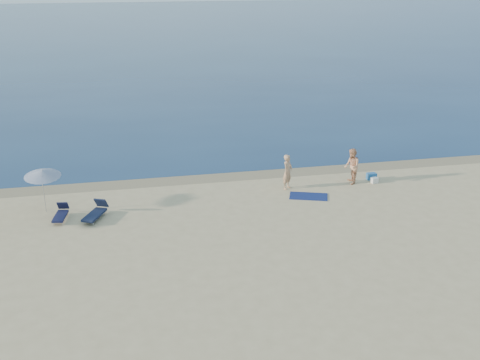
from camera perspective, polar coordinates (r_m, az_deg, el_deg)
name	(u,v)px	position (r m, az deg, el deg)	size (l,w,h in m)	color
sea	(143,29)	(111.62, -9.17, 13.98)	(240.00, 160.00, 0.01)	#0C254B
wet_sand_strip	(235,176)	(32.83, -0.44, 0.39)	(240.00, 1.60, 0.00)	#847254
person_left	(288,172)	(30.82, 4.54, 0.78)	(0.66, 0.43, 1.81)	tan
person_right	(352,166)	(31.98, 10.55, 1.29)	(0.92, 0.71, 1.88)	tan
beach_towel	(309,196)	(30.13, 6.51, -1.54)	(1.87, 1.04, 0.03)	#0F1A4D
white_bag	(374,180)	(32.54, 12.62, -0.02)	(0.34, 0.29, 0.29)	silver
blue_cooler	(371,176)	(33.03, 12.36, 0.35)	(0.48, 0.34, 0.34)	#1E5CA4
umbrella_near	(42,173)	(29.01, -18.24, 0.61)	(1.70, 1.72, 2.17)	silver
lounger_left	(61,214)	(28.44, -16.63, -3.13)	(0.71, 1.55, 0.66)	#141738
lounger_right	(96,213)	(28.09, -13.53, -3.03)	(1.24, 1.81, 0.76)	#121A32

